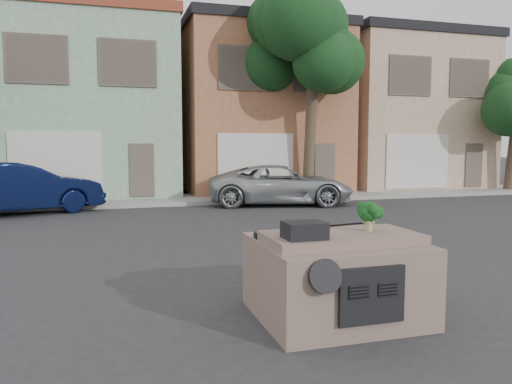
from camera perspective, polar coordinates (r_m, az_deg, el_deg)
name	(u,v)px	position (r m, az deg, el deg)	size (l,w,h in m)	color
ground_plane	(265,263)	(9.45, 1.03, -8.15)	(120.00, 120.00, 0.00)	#303033
sidewalk	(183,200)	(19.57, -8.33, -0.86)	(40.00, 3.00, 0.15)	gray
townhouse_mint	(89,108)	(23.31, -18.57, 9.04)	(7.20, 8.20, 7.55)	#8AAD8F
townhouse_tan	(253,112)	(24.27, -0.35, 9.18)	(7.20, 8.20, 7.55)	#A06344
townhouse_beige	(390,114)	(27.33, 15.11, 8.58)	(7.20, 8.20, 7.55)	tan
navy_sedan	(20,214)	(17.54, -25.40, -2.32)	(1.75, 5.02, 1.65)	black
silver_pickup	(281,205)	(18.41, 2.85, -1.44)	(2.43, 5.28, 1.47)	#A5AAAD
tree_near	(310,93)	(20.22, 6.25, 11.23)	(4.40, 4.00, 8.50)	#153B19
car_dashboard	(335,274)	(6.60, 9.06, -9.23)	(2.00, 1.80, 1.12)	#7B6256
instrument_hump	(304,230)	(5.92, 5.55, -4.37)	(0.48, 0.38, 0.20)	black
wiper_arm	(343,225)	(6.94, 9.86, -3.70)	(0.70, 0.03, 0.02)	black
broccoli	(369,216)	(6.53, 12.78, -2.67)	(0.33, 0.33, 0.40)	#103A14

